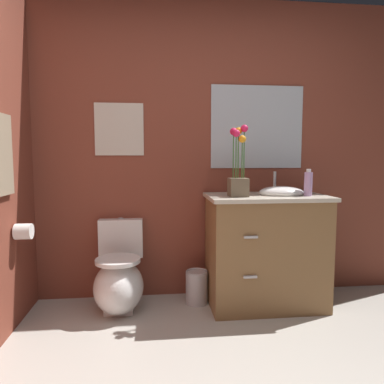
% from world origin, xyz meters
% --- Properties ---
extents(wall_back, '(4.02, 0.05, 2.50)m').
position_xyz_m(wall_back, '(0.20, 1.82, 1.25)').
color(wall_back, brown).
rests_on(wall_back, ground_plane).
extents(toilet, '(0.38, 0.59, 0.69)m').
position_xyz_m(toilet, '(-0.60, 1.53, 0.24)').
color(toilet, white).
rests_on(toilet, ground_plane).
extents(vanity_cabinet, '(0.94, 0.56, 1.07)m').
position_xyz_m(vanity_cabinet, '(0.57, 1.50, 0.46)').
color(vanity_cabinet, brown).
rests_on(vanity_cabinet, ground_plane).
extents(flower_vase, '(0.14, 0.14, 0.54)m').
position_xyz_m(flower_vase, '(0.32, 1.43, 1.07)').
color(flower_vase, brown).
rests_on(flower_vase, vanity_cabinet).
extents(soap_bottle, '(0.06, 0.06, 0.21)m').
position_xyz_m(soap_bottle, '(0.87, 1.41, 0.99)').
color(soap_bottle, '#B28CBF').
rests_on(soap_bottle, vanity_cabinet).
extents(lotion_bottle, '(0.06, 0.06, 0.15)m').
position_xyz_m(lotion_bottle, '(0.94, 1.57, 0.96)').
color(lotion_bottle, teal).
rests_on(lotion_bottle, vanity_cabinet).
extents(trash_bin, '(0.18, 0.18, 0.27)m').
position_xyz_m(trash_bin, '(0.02, 1.58, 0.14)').
color(trash_bin, '#B7B7BC').
rests_on(trash_bin, ground_plane).
extents(wall_poster, '(0.40, 0.01, 0.43)m').
position_xyz_m(wall_poster, '(-0.60, 1.79, 1.42)').
color(wall_poster, beige).
extents(wall_mirror, '(0.80, 0.01, 0.70)m').
position_xyz_m(wall_mirror, '(0.57, 1.79, 1.45)').
color(wall_mirror, '#B2BCC6').
extents(hanging_towel, '(0.03, 0.28, 0.52)m').
position_xyz_m(hanging_towel, '(-1.28, 1.17, 1.21)').
color(hanging_towel, gray).
extents(toilet_paper_roll, '(0.11, 0.11, 0.11)m').
position_xyz_m(toilet_paper_roll, '(-1.22, 1.33, 0.68)').
color(toilet_paper_roll, white).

